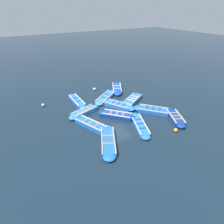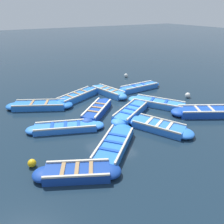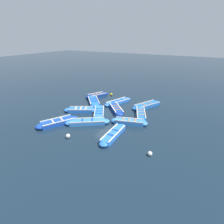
{
  "view_description": "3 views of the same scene",
  "coord_description": "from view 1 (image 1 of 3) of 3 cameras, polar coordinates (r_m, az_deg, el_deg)",
  "views": [
    {
      "loc": [
        -11.91,
        7.46,
        8.57
      ],
      "look_at": [
        -0.08,
        0.54,
        0.29
      ],
      "focal_mm": 28.0,
      "sensor_mm": 36.0,
      "label": 1
    },
    {
      "loc": [
        -5.53,
        -9.77,
        5.45
      ],
      "look_at": [
        -0.2,
        -0.49,
        0.34
      ],
      "focal_mm": 35.0,
      "sensor_mm": 36.0,
      "label": 2
    },
    {
      "loc": [
        14.06,
        8.01,
        7.18
      ],
      "look_at": [
        0.35,
        0.45,
        0.29
      ],
      "focal_mm": 28.0,
      "sensor_mm": 36.0,
      "label": 3
    }
  ],
  "objects": [
    {
      "name": "boat_bow_out",
      "position": [
        16.97,
        13.24,
        0.55
      ],
      "size": [
        3.44,
        3.22,
        0.4
      ],
      "color": "blue",
      "rests_on": "ground"
    },
    {
      "name": "buoy_yellow_far",
      "position": [
        14.85,
        20.09,
        -5.58
      ],
      "size": [
        0.32,
        0.32,
        0.32
      ],
      "primitive_type": "sphere",
      "color": "#EAB214",
      "rests_on": "ground"
    },
    {
      "name": "boat_outer_right",
      "position": [
        18.94,
        -2.03,
        4.8
      ],
      "size": [
        2.9,
        3.71,
        0.4
      ],
      "color": "#3884E0",
      "rests_on": "ground"
    },
    {
      "name": "boat_broadside",
      "position": [
        16.37,
        -9.12,
        -0.05
      ],
      "size": [
        1.59,
        3.3,
        0.45
      ],
      "color": "#3884E0",
      "rests_on": "ground"
    },
    {
      "name": "boat_inner_gap",
      "position": [
        14.59,
        -6.9,
        -4.15
      ],
      "size": [
        3.73,
        2.17,
        0.44
      ],
      "color": "blue",
      "rests_on": "ground"
    },
    {
      "name": "ground_plane",
      "position": [
        16.46,
        1.48,
        -0.25
      ],
      "size": [
        120.0,
        120.0,
        0.0
      ],
      "primitive_type": "plane",
      "color": "#162838"
    },
    {
      "name": "boat_drifting",
      "position": [
        18.51,
        -11.38,
        3.52
      ],
      "size": [
        3.64,
        0.82,
        0.4
      ],
      "color": "blue",
      "rests_on": "ground"
    },
    {
      "name": "boat_stern_in",
      "position": [
        15.7,
        1.63,
        -1.11
      ],
      "size": [
        3.05,
        2.89,
        0.45
      ],
      "color": "navy",
      "rests_on": "ground"
    },
    {
      "name": "boat_near_quay",
      "position": [
        18.6,
        6.86,
        4.04
      ],
      "size": [
        2.48,
        3.46,
        0.39
      ],
      "color": "blue",
      "rests_on": "ground"
    },
    {
      "name": "buoy_orange_near",
      "position": [
        21.04,
        -5.72,
        7.47
      ],
      "size": [
        0.35,
        0.35,
        0.35
      ],
      "primitive_type": "sphere",
      "color": "silver",
      "rests_on": "ground"
    },
    {
      "name": "boat_end_of_row",
      "position": [
        12.89,
        -1.27,
        -9.54
      ],
      "size": [
        3.93,
        2.54,
        0.41
      ],
      "color": "blue",
      "rests_on": "ground"
    },
    {
      "name": "boat_alongside",
      "position": [
        16.4,
        19.99,
        -1.74
      ],
      "size": [
        3.19,
        2.1,
        0.42
      ],
      "color": "navy",
      "rests_on": "ground"
    },
    {
      "name": "boat_tucked",
      "position": [
        14.72,
        9.05,
        -4.22
      ],
      "size": [
        3.82,
        2.07,
        0.35
      ],
      "color": "blue",
      "rests_on": "ground"
    },
    {
      "name": "boat_mid_row",
      "position": [
        17.34,
        2.02,
        2.19
      ],
      "size": [
        3.5,
        2.51,
        0.42
      ],
      "color": "blue",
      "rests_on": "ground"
    },
    {
      "name": "boat_outer_left",
      "position": [
        21.02,
        1.6,
        7.64
      ],
      "size": [
        3.68,
        2.56,
        0.45
      ],
      "color": "#1947B7",
      "rests_on": "ground"
    },
    {
      "name": "buoy_white_drifting",
      "position": [
        18.75,
        -21.57,
        2.14
      ],
      "size": [
        0.31,
        0.31,
        0.31
      ],
      "primitive_type": "sphere",
      "color": "silver",
      "rests_on": "ground"
    }
  ]
}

